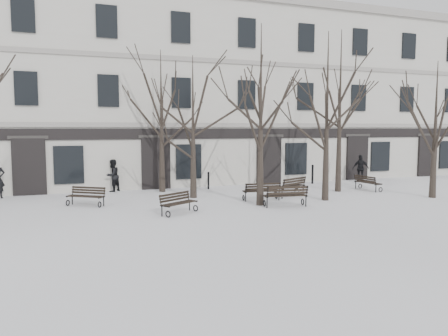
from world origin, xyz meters
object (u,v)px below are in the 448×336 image
tree_2 (327,96)px  bench_5 (367,182)px  tree_1 (261,93)px  bench_2 (286,195)px  bench_4 (291,186)px  tree_3 (436,113)px  bench_0 (178,202)px  bench_3 (86,196)px  bench_1 (262,191)px

tree_2 → bench_5: size_ratio=4.64×
tree_1 → bench_2: size_ratio=4.08×
bench_4 → bench_5: bearing=158.3°
tree_2 → tree_3: (5.40, -1.17, -0.77)m
bench_4 → tree_3: bearing=130.1°
tree_1 → tree_3: bearing=-6.5°
bench_2 → tree_1: bearing=-34.6°
tree_3 → bench_4: tree_3 is taller
tree_1 → tree_3: 8.97m
bench_0 → bench_3: (-3.37, 3.14, -0.00)m
tree_2 → bench_3: tree_2 is taller
tree_3 → bench_5: size_ratio=3.91×
tree_1 → bench_2: 4.59m
tree_1 → bench_1: bearing=61.5°
bench_5 → bench_2: bearing=109.8°
bench_5 → tree_3: bearing=-160.5°
bench_3 → tree_3: bearing=23.1°
bench_4 → tree_2: bearing=94.3°
tree_2 → tree_1: bearing=-177.4°
tree_2 → tree_3: tree_2 is taller
tree_1 → bench_1: (0.57, 1.06, -4.47)m
bench_2 → bench_5: (6.61, 2.96, -0.06)m
bench_3 → bench_4: bearing=31.2°
bench_1 → bench_0: bearing=27.4°
tree_2 → tree_3: bearing=-12.2°
tree_3 → bench_3: size_ratio=3.96×
bench_2 → bench_1: bearing=-73.1°
tree_3 → bench_2: (-8.02, 0.21, -3.64)m
tree_3 → bench_1: (-8.30, 2.06, -3.67)m
bench_3 → bench_5: (14.75, -0.30, -0.00)m
tree_1 → bench_4: size_ratio=3.95×
tree_2 → bench_1: size_ratio=4.37×
bench_3 → bench_5: bearing=34.1°
tree_1 → tree_2: tree_1 is taller
bench_4 → bench_5: 4.96m
tree_2 → bench_3: 11.88m
tree_2 → bench_1: 5.39m
tree_3 → bench_0: 13.32m
bench_1 → bench_4: (1.95, 0.73, 0.05)m
tree_2 → bench_1: (-2.91, 0.90, -4.44)m
tree_1 → bench_4: bearing=35.2°
bench_4 → tree_1: bearing=9.0°
bench_1 → bench_2: (0.29, -1.85, 0.03)m
bench_4 → bench_0: bearing=-5.4°
tree_3 → bench_0: tree_3 is taller
bench_0 → bench_2: (4.77, -0.12, 0.06)m
tree_1 → bench_5: (7.47, 2.17, -4.50)m
bench_2 → bench_5: bench_2 is taller
bench_1 → bench_3: 7.98m
bench_2 → bench_3: bearing=-13.8°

